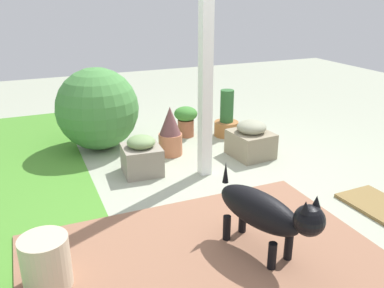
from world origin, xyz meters
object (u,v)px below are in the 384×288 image
at_px(terracotta_pot_tall, 226,120).
at_px(dog, 265,212).
at_px(stone_planter_nearest, 251,140).
at_px(ceramic_urn, 46,263).
at_px(porch_pillar, 206,57).
at_px(doormat, 377,205).
at_px(terracotta_pot_spiky, 170,132).
at_px(round_shrub, 97,109).
at_px(terracotta_pot_broad, 186,119).
at_px(stone_planter_mid, 142,156).

bearing_deg(terracotta_pot_tall, dog, 158.27).
height_order(stone_planter_nearest, ceramic_urn, stone_planter_nearest).
height_order(porch_pillar, dog, porch_pillar).
bearing_deg(doormat, terracotta_pot_spiky, 33.97).
distance_m(round_shrub, ceramic_urn, 2.43).
distance_m(stone_planter_nearest, doormat, 1.48).
xyz_separation_m(terracotta_pot_tall, ceramic_urn, (-2.09, 2.31, -0.03)).
distance_m(terracotta_pot_tall, doormat, 2.16).
bearing_deg(terracotta_pot_tall, ceramic_urn, 132.01).
relative_size(stone_planter_nearest, dog, 0.57).
relative_size(porch_pillar, dog, 2.72).
distance_m(porch_pillar, terracotta_pot_broad, 1.47).
bearing_deg(dog, terracotta_pot_spiky, -1.58).
distance_m(stone_planter_nearest, ceramic_urn, 2.63).
relative_size(stone_planter_mid, terracotta_pot_tall, 0.68).
bearing_deg(terracotta_pot_spiky, porch_pillar, -167.21).
bearing_deg(ceramic_urn, terracotta_pot_tall, -47.99).
height_order(stone_planter_nearest, round_shrub, round_shrub).
relative_size(terracotta_pot_spiky, ceramic_urn, 1.57).
bearing_deg(stone_planter_nearest, terracotta_pot_broad, 24.60).
height_order(stone_planter_nearest, terracotta_pot_tall, terracotta_pot_tall).
bearing_deg(porch_pillar, terracotta_pot_broad, -12.72).
height_order(terracotta_pot_tall, doormat, terracotta_pot_tall).
bearing_deg(stone_planter_mid, dog, -167.03).
bearing_deg(stone_planter_nearest, doormat, -163.61).
height_order(stone_planter_mid, terracotta_pot_spiky, terracotta_pot_spiky).
relative_size(stone_planter_nearest, terracotta_pot_spiky, 0.88).
distance_m(porch_pillar, terracotta_pot_spiky, 1.09).
height_order(terracotta_pot_spiky, terracotta_pot_tall, terracotta_pot_tall).
relative_size(terracotta_pot_broad, dog, 0.45).
bearing_deg(stone_planter_nearest, porch_pillar, 108.50).
bearing_deg(doormat, terracotta_pot_tall, 9.22).
distance_m(terracotta_pot_spiky, doormat, 2.18).
xyz_separation_m(terracotta_pot_spiky, doormat, (-1.80, -1.21, -0.25)).
relative_size(round_shrub, doormat, 1.61).
bearing_deg(stone_planter_mid, terracotta_pot_tall, -62.50).
distance_m(terracotta_pot_spiky, dog, 1.99).
relative_size(stone_planter_mid, dog, 0.47).
bearing_deg(dog, terracotta_pot_broad, -10.10).
relative_size(stone_planter_nearest, terracotta_pot_tall, 0.82).
height_order(terracotta_pot_broad, doormat, terracotta_pot_broad).
bearing_deg(terracotta_pot_broad, terracotta_pot_spiky, 142.25).
relative_size(stone_planter_nearest, stone_planter_mid, 1.21).
height_order(porch_pillar, stone_planter_mid, porch_pillar).
bearing_deg(terracotta_pot_tall, stone_planter_nearest, 174.36).
bearing_deg(porch_pillar, terracotta_pot_spiky, 12.79).
distance_m(round_shrub, terracotta_pot_broad, 1.10).
bearing_deg(round_shrub, doormat, -140.82).
distance_m(porch_pillar, stone_planter_nearest, 1.19).
distance_m(round_shrub, terracotta_pot_spiky, 0.88).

